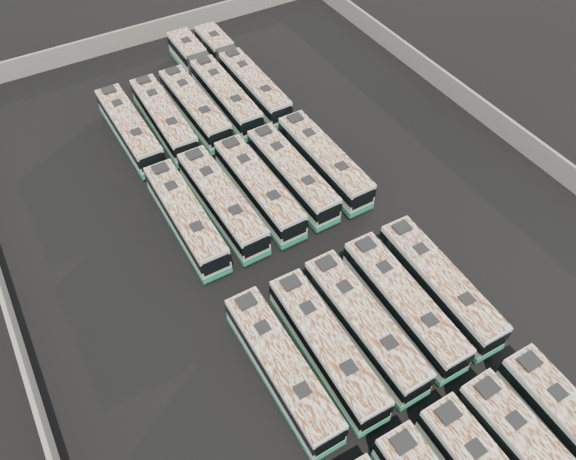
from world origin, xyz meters
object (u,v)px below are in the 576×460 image
object	(u,v)px
bus_midfront_right	(403,304)
bus_midback_right	(292,175)
bus_midback_far_left	(186,218)
bus_midback_center	(259,189)
bus_midfront_far_left	(282,368)
bus_back_right	(212,81)
bus_midfront_center	(364,325)
bus_back_left	(164,119)
bus_back_far_right	(241,73)
bus_midfront_left	(326,347)
bus_midfront_far_right	(439,285)
bus_back_far_left	(130,129)
bus_midback_far_right	(324,161)
bus_back_center	(195,108)
bus_midback_left	(222,202)

from	to	relation	value
bus_midfront_right	bus_midback_right	world-z (taller)	bus_midfront_right
bus_midback_far_left	bus_midback_center	size ratio (longest dim) A/B	1.00
bus_midfront_far_left	bus_back_right	world-z (taller)	bus_back_right
bus_midfront_center	bus_midback_far_left	world-z (taller)	bus_midback_far_left
bus_back_left	bus_back_far_right	bearing A→B (deg)	19.04
bus_midfront_left	bus_midback_far_left	bearing A→B (deg)	103.47
bus_midfront_far_right	bus_back_left	world-z (taller)	bus_midfront_far_right
bus_midback_right	bus_back_far_left	distance (m)	16.08
bus_midfront_left	bus_back_far_left	size ratio (longest dim) A/B	1.01
bus_midfront_far_left	bus_midback_far_right	distance (m)	19.88
bus_midfront_right	bus_back_far_left	world-z (taller)	bus_midfront_right
bus_midfront_left	bus_midback_right	distance (m)	16.56
bus_midfront_right	bus_back_left	size ratio (longest dim) A/B	1.01
bus_midfront_far_left	bus_back_center	xyz separation A→B (m)	(6.42, 27.77, -0.00)
bus_midback_far_left	bus_back_center	bearing A→B (deg)	63.49
bus_midback_right	bus_back_left	bearing A→B (deg)	116.18
bus_midfront_far_left	bus_midback_far_right	xyz separation A→B (m)	(12.92, 15.11, 0.03)
bus_midfront_left	bus_midback_left	world-z (taller)	bus_midback_left
bus_midback_far_left	bus_back_center	xyz separation A→B (m)	(6.47, 12.72, -0.02)
bus_midfront_left	bus_back_far_right	world-z (taller)	bus_midfront_left
bus_back_far_right	bus_back_center	bearing A→B (deg)	-154.38
bus_back_left	bus_back_center	world-z (taller)	bus_back_left
bus_back_left	bus_back_far_right	world-z (taller)	bus_back_left
bus_midfront_left	bus_back_center	distance (m)	28.13
bus_midfront_center	bus_midback_left	xyz separation A→B (m)	(-3.22, 15.15, 0.02)
bus_midfront_far_right	bus_midback_far_right	bearing A→B (deg)	91.38
bus_midfront_far_left	bus_midfront_left	distance (m)	3.25
bus_midback_right	bus_midback_far_right	bearing A→B (deg)	-0.27
bus_midfront_far_left	bus_back_left	bearing A→B (deg)	83.52
bus_midfront_right	bus_midback_far_right	size ratio (longest dim) A/B	0.99
bus_midback_right	bus_back_left	world-z (taller)	bus_back_left
bus_midback_far_left	bus_back_right	distance (m)	18.64
bus_midfront_far_right	bus_midback_left	world-z (taller)	bus_midback_left
bus_midfront_far_right	bus_midback_left	distance (m)	18.01
bus_midfront_right	bus_midback_left	xyz separation A→B (m)	(-6.54, 15.14, 0.03)
bus_midback_right	bus_midback_far_right	xyz separation A→B (m)	(3.24, 0.03, 0.03)
bus_midfront_left	bus_back_left	bearing A→B (deg)	91.29
bus_midfront_far_left	bus_midfront_left	bearing A→B (deg)	-3.07
bus_midback_center	bus_back_left	xyz separation A→B (m)	(-3.22, 12.70, -0.02)
bus_midfront_center	bus_back_far_left	distance (m)	28.63
bus_back_left	bus_back_center	size ratio (longest dim) A/B	1.00
bus_midback_far_right	bus_back_far_right	bearing A→B (deg)	89.55
bus_midback_right	bus_midback_center	bearing A→B (deg)	-179.64
bus_midback_center	bus_back_right	bearing A→B (deg)	77.74
bus_midfront_far_left	bus_back_left	size ratio (longest dim) A/B	1.00
bus_midback_right	bus_back_far_right	distance (m)	16.11
bus_midfront_far_left	bus_midback_right	world-z (taller)	bus_midfront_far_left
bus_midback_left	bus_back_center	world-z (taller)	bus_midback_left
bus_midback_far_right	bus_back_left	xyz separation A→B (m)	(-9.69, 12.60, -0.03)
bus_midfront_left	bus_midback_far_right	world-z (taller)	bus_midback_far_right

